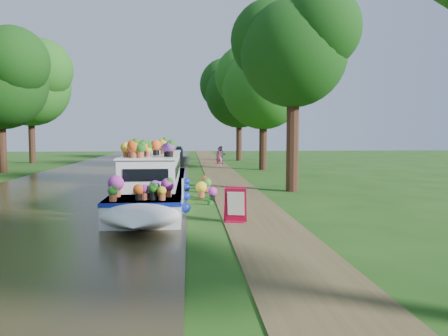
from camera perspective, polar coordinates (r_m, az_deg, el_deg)
ground at (r=16.83m, az=-1.44°, el=-4.53°), size 100.00×100.00×0.00m
canal_water at (r=17.55m, az=-21.46°, el=-4.43°), size 10.00×100.00×0.02m
towpath at (r=16.93m, az=2.63°, el=-4.42°), size 2.20×100.00×0.03m
plant_boat at (r=17.13m, az=-9.06°, el=-1.55°), size 2.29×13.52×2.23m
tree_near_overhang at (r=20.60m, az=9.00°, el=15.54°), size 5.52×5.28×8.99m
tree_near_mid at (r=32.36m, az=5.12°, el=11.22°), size 6.90×6.60×9.40m
tree_near_far at (r=43.19m, az=1.95°, el=10.36°), size 7.59×7.26×10.30m
tree_far_c at (r=33.39m, az=-27.26°, el=10.69°), size 7.13×6.82×9.59m
tree_far_d at (r=43.32m, az=-24.00°, el=10.42°), size 8.05×7.70×10.85m
second_boat at (r=35.65m, az=-7.56°, el=1.11°), size 3.88×7.53×1.37m
sandwich_board at (r=12.99m, az=1.49°, el=-5.02°), size 0.68×0.63×1.02m
pedestrian_pink at (r=34.90m, az=-0.63°, el=1.49°), size 0.64×0.50×1.55m
pedestrian_dark at (r=38.14m, az=-0.38°, el=1.73°), size 0.80×0.65×1.53m
verge_plant at (r=16.24m, az=-1.77°, el=-4.17°), size 0.43×0.41×0.39m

